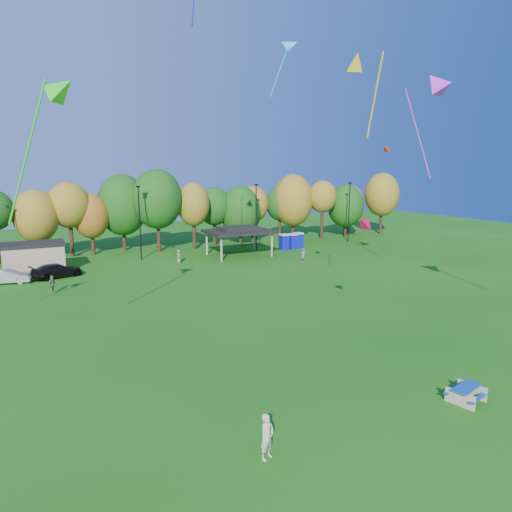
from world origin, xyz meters
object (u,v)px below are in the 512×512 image
car_b (8,277)px  car_d (57,271)px  kite_flyer (267,437)px  porta_potties (292,241)px  picnic_table (466,393)px

car_b → car_d: (4.43, 0.57, 0.05)m
kite_flyer → car_d: 36.75m
porta_potties → car_b: size_ratio=0.90×
picnic_table → car_d: (-15.95, 36.79, 0.29)m
car_d → picnic_table: bearing=-175.1°
picnic_table → porta_potties: bearing=55.5°
porta_potties → picnic_table: size_ratio=1.80×
car_b → picnic_table: bearing=-138.4°
porta_potties → kite_flyer: 47.78m
picnic_table → car_d: car_d is taller
kite_flyer → car_d: bearing=74.5°
porta_potties → kite_flyer: porta_potties is taller
car_b → car_d: car_d is taller
picnic_table → car_b: 41.56m
car_b → porta_potties: bearing=-70.4°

